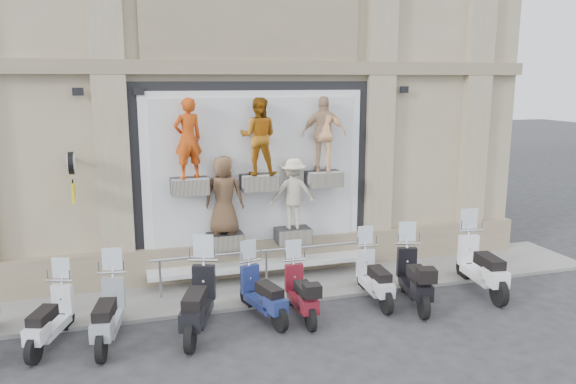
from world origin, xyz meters
The scene contains 14 objects.
ground centered at (0.00, 0.00, 0.00)m, with size 90.00×90.00×0.00m, color #29292B.
sidewalk centered at (0.00, 2.10, 0.04)m, with size 16.00×2.20×0.08m, color gray.
building centered at (0.00, 7.00, 6.00)m, with size 14.00×8.60×12.00m, color tan, non-canonical shape.
shop_vitrine centered at (0.07, 2.74, 2.42)m, with size 5.60×0.89×4.30m.
guard_rail centered at (0.00, 2.00, 0.47)m, with size 5.06×0.10×0.93m, color #9EA0A5, non-canonical shape.
clock_sign_bracket centered at (-3.90, 2.47, 2.80)m, with size 0.10×0.80×1.02m.
scooter_b centered at (-4.30, 0.51, 0.71)m, with size 0.51×1.76×1.43m, color silver, non-canonical shape.
scooter_c centered at (-3.33, 0.33, 0.78)m, with size 0.56×1.92×1.56m, color gray, non-canonical shape.
scooter_d centered at (-1.76, 0.25, 0.84)m, with size 0.61×2.08×1.69m, color black, non-canonical shape.
scooter_e centered at (-0.47, 0.51, 0.72)m, with size 0.52×1.78×1.45m, color navy, non-canonical shape.
scooter_f centered at (0.27, 0.37, 0.71)m, with size 0.51×1.74×1.41m, color maroon, non-canonical shape.
scooter_g centered at (1.99, 0.67, 0.74)m, with size 0.53×1.83×1.49m, color silver, non-canonical shape.
scooter_h centered at (2.70, 0.29, 0.80)m, with size 0.58×1.97×1.60m, color black, non-canonical shape.
scooter_i centered at (4.45, 0.46, 0.86)m, with size 0.62×2.12×1.73m, color white, non-canonical shape.
Camera 1 is at (-3.02, -9.44, 4.60)m, focal length 35.00 mm.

